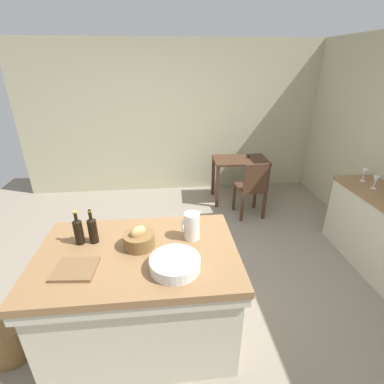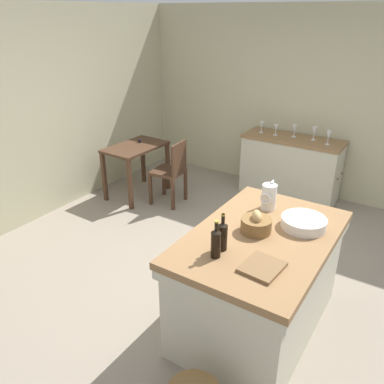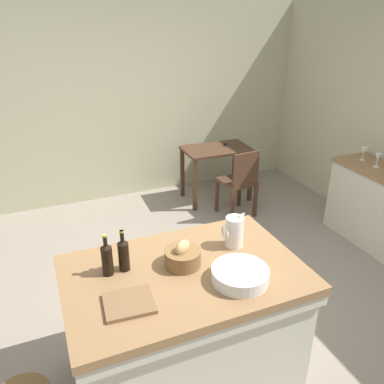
# 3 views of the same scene
# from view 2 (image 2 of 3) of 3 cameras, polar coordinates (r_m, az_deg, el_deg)

# --- Properties ---
(ground_plane) EXTENTS (6.76, 6.76, 0.00)m
(ground_plane) POSITION_cam_2_polar(r_m,az_deg,el_deg) (4.19, 3.03, -11.68)
(ground_plane) COLOR gray
(wall_back) EXTENTS (5.32, 0.12, 2.60)m
(wall_back) POSITION_cam_2_polar(r_m,az_deg,el_deg) (5.31, -22.04, 10.07)
(wall_back) COLOR #B7B28E
(wall_back) RESTS_ON ground
(wall_right) EXTENTS (0.12, 5.20, 2.60)m
(wall_right) POSITION_cam_2_polar(r_m,az_deg,el_deg) (5.90, 16.50, 12.20)
(wall_right) COLOR #B7B28E
(wall_right) RESTS_ON ground
(island_table) EXTENTS (1.55, 1.01, 0.91)m
(island_table) POSITION_cam_2_polar(r_m,az_deg,el_deg) (3.36, 9.66, -12.25)
(island_table) COLOR olive
(island_table) RESTS_ON ground
(side_cabinet) EXTENTS (0.52, 1.41, 0.88)m
(side_cabinet) POSITION_cam_2_polar(r_m,az_deg,el_deg) (5.84, 14.07, 3.53)
(side_cabinet) COLOR olive
(side_cabinet) RESTS_ON ground
(writing_desk) EXTENTS (0.91, 0.58, 0.80)m
(writing_desk) POSITION_cam_2_polar(r_m,az_deg,el_deg) (5.69, -8.16, 5.49)
(writing_desk) COLOR #472D1E
(writing_desk) RESTS_ON ground
(wooden_chair) EXTENTS (0.44, 0.44, 0.91)m
(wooden_chair) POSITION_cam_2_polar(r_m,az_deg,el_deg) (5.41, -3.00, 3.16)
(wooden_chair) COLOR #472D1E
(wooden_chair) RESTS_ON ground
(pitcher) EXTENTS (0.17, 0.13, 0.27)m
(pitcher) POSITION_cam_2_polar(r_m,az_deg,el_deg) (3.48, 11.11, -0.65)
(pitcher) COLOR silver
(pitcher) RESTS_ON island_table
(wash_bowl) EXTENTS (0.36, 0.36, 0.09)m
(wash_bowl) POSITION_cam_2_polar(r_m,az_deg,el_deg) (3.28, 15.91, -4.31)
(wash_bowl) COLOR silver
(wash_bowl) RESTS_ON island_table
(bread_basket) EXTENTS (0.24, 0.24, 0.18)m
(bread_basket) POSITION_cam_2_polar(r_m,az_deg,el_deg) (3.12, 9.31, -4.63)
(bread_basket) COLOR brown
(bread_basket) RESTS_ON island_table
(cutting_board) EXTENTS (0.30, 0.27, 0.02)m
(cutting_board) POSITION_cam_2_polar(r_m,az_deg,el_deg) (2.74, 10.16, -10.68)
(cutting_board) COLOR brown
(cutting_board) RESTS_ON island_table
(wine_bottle_dark) EXTENTS (0.07, 0.07, 0.29)m
(wine_bottle_dark) POSITION_cam_2_polar(r_m,az_deg,el_deg) (2.85, 4.45, -6.29)
(wine_bottle_dark) COLOR black
(wine_bottle_dark) RESTS_ON island_table
(wine_bottle_amber) EXTENTS (0.07, 0.07, 0.29)m
(wine_bottle_amber) POSITION_cam_2_polar(r_m,az_deg,el_deg) (2.76, 3.49, -7.32)
(wine_bottle_amber) COLOR black
(wine_bottle_amber) RESTS_ON island_table
(wine_glass_far_left) EXTENTS (0.07, 0.07, 0.18)m
(wine_glass_far_left) POSITION_cam_2_polar(r_m,az_deg,el_deg) (5.50, 19.24, 7.81)
(wine_glass_far_left) COLOR white
(wine_glass_far_left) RESTS_ON side_cabinet
(wine_glass_left) EXTENTS (0.07, 0.07, 0.18)m
(wine_glass_left) POSITION_cam_2_polar(r_m,az_deg,el_deg) (5.64, 17.37, 8.47)
(wine_glass_left) COLOR white
(wine_glass_left) RESTS_ON side_cabinet
(wine_glass_middle) EXTENTS (0.07, 0.07, 0.17)m
(wine_glass_middle) POSITION_cam_2_polar(r_m,az_deg,el_deg) (5.71, 14.69, 8.90)
(wine_glass_middle) COLOR white
(wine_glass_middle) RESTS_ON side_cabinet
(wine_glass_right) EXTENTS (0.07, 0.07, 0.15)m
(wine_glass_right) POSITION_cam_2_polar(r_m,az_deg,el_deg) (5.74, 12.11, 9.09)
(wine_glass_right) COLOR white
(wine_glass_right) RESTS_ON side_cabinet
(wine_glass_far_right) EXTENTS (0.07, 0.07, 0.16)m
(wine_glass_far_right) POSITION_cam_2_polar(r_m,az_deg,el_deg) (5.84, 10.09, 9.55)
(wine_glass_far_right) COLOR white
(wine_glass_far_right) RESTS_ON side_cabinet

